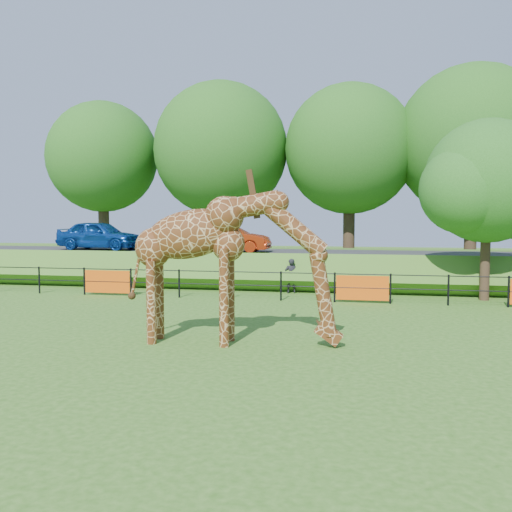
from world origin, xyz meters
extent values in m
plane|color=#2F6018|center=(0.00, 0.00, 0.00)|extent=(90.00, 90.00, 0.00)
cube|color=#2F6018|center=(0.00, 15.50, 0.65)|extent=(40.00, 9.00, 1.30)
cube|color=#2E2D30|center=(0.00, 14.00, 1.36)|extent=(40.00, 5.00, 0.12)
imported|color=#1348A1|center=(-10.35, 14.06, 2.16)|extent=(4.52, 2.18, 1.49)
imported|color=#A2290B|center=(-3.33, 13.69, 2.05)|extent=(3.82, 1.38, 1.25)
imported|color=black|center=(0.10, 10.06, 0.71)|extent=(0.58, 0.45, 1.42)
cylinder|color=#312116|center=(7.50, 9.60, 1.60)|extent=(0.36, 0.36, 3.20)
sphere|color=#245D1A|center=(7.50, 9.60, 4.46)|extent=(4.60, 4.60, 4.60)
sphere|color=#245D1A|center=(6.58, 8.91, 4.12)|extent=(3.22, 3.22, 3.22)
cylinder|color=#312116|center=(-14.00, 22.00, 2.50)|extent=(0.70, 0.70, 5.00)
sphere|color=#1B5416|center=(-14.00, 22.00, 6.98)|extent=(7.20, 7.20, 7.20)
cylinder|color=#312116|center=(-6.00, 22.00, 2.50)|extent=(0.70, 0.70, 5.00)
sphere|color=#1B5416|center=(-6.00, 22.00, 7.31)|extent=(8.40, 8.40, 8.40)
cylinder|color=#312116|center=(2.00, 22.00, 2.50)|extent=(0.70, 0.70, 5.00)
sphere|color=#1B5416|center=(2.00, 22.00, 7.14)|extent=(7.80, 7.80, 7.80)
cylinder|color=#312116|center=(9.00, 22.00, 2.50)|extent=(0.70, 0.70, 5.00)
sphere|color=#1B5416|center=(9.00, 22.00, 7.42)|extent=(8.80, 8.80, 8.80)
camera|label=1|loc=(3.22, -12.97, 3.23)|focal=40.00mm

